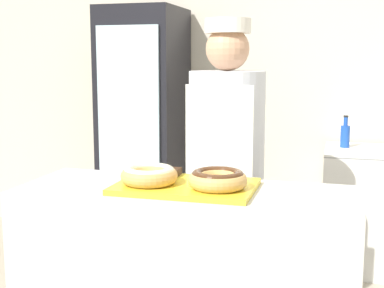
% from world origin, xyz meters
% --- Properties ---
extents(wall_back, '(8.00, 0.06, 2.70)m').
position_xyz_m(wall_back, '(0.00, 2.13, 1.35)').
color(wall_back, beige).
rests_on(wall_back, ground_plane).
extents(serving_tray, '(0.59, 0.40, 0.02)m').
position_xyz_m(serving_tray, '(0.00, 0.00, 0.94)').
color(serving_tray, yellow).
rests_on(serving_tray, display_counter).
extents(donut_light_glaze, '(0.24, 0.24, 0.07)m').
position_xyz_m(donut_light_glaze, '(-0.15, -0.04, 1.00)').
color(donut_light_glaze, tan).
rests_on(donut_light_glaze, serving_tray).
extents(donut_chocolate_glaze, '(0.24, 0.24, 0.07)m').
position_xyz_m(donut_chocolate_glaze, '(0.15, -0.04, 1.00)').
color(donut_chocolate_glaze, tan).
rests_on(donut_chocolate_glaze, serving_tray).
extents(brownie_back_left, '(0.09, 0.09, 0.03)m').
position_xyz_m(brownie_back_left, '(-0.12, 0.14, 0.97)').
color(brownie_back_left, '#382111').
rests_on(brownie_back_left, serving_tray).
extents(brownie_back_right, '(0.09, 0.09, 0.03)m').
position_xyz_m(brownie_back_right, '(0.12, 0.14, 0.97)').
color(brownie_back_right, '#382111').
rests_on(brownie_back_right, serving_tray).
extents(baker_person, '(0.39, 0.39, 1.68)m').
position_xyz_m(baker_person, '(0.06, 0.53, 0.88)').
color(baker_person, '#4C4C51').
rests_on(baker_person, ground_plane).
extents(beverage_fridge, '(0.57, 0.66, 1.87)m').
position_xyz_m(beverage_fridge, '(-0.84, 1.74, 0.93)').
color(beverage_fridge, black).
rests_on(beverage_fridge, ground_plane).
extents(bottle_blue, '(0.07, 0.07, 0.23)m').
position_xyz_m(bottle_blue, '(0.66, 1.79, 0.95)').
color(bottle_blue, '#1E4CB2').
rests_on(bottle_blue, chest_freezer).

